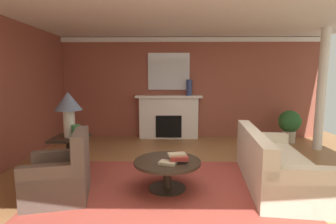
# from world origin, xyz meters

# --- Properties ---
(ground_plane) EXTENTS (8.81, 8.81, 0.00)m
(ground_plane) POSITION_xyz_m (0.00, 0.00, 0.00)
(ground_plane) COLOR olive
(wall_fireplace) EXTENTS (7.38, 0.12, 2.76)m
(wall_fireplace) POSITION_xyz_m (0.00, 3.31, 1.38)
(wall_fireplace) COLOR brown
(wall_fireplace) RESTS_ON ground_plane
(ceiling_panel) EXTENTS (7.38, 7.11, 0.06)m
(ceiling_panel) POSITION_xyz_m (0.00, 0.30, 2.79)
(ceiling_panel) COLOR white
(crown_moulding) EXTENTS (7.38, 0.08, 0.12)m
(crown_moulding) POSITION_xyz_m (0.00, 3.23, 2.68)
(crown_moulding) COLOR white
(area_rug) EXTENTS (3.72, 2.50, 0.01)m
(area_rug) POSITION_xyz_m (-0.47, -0.20, 0.01)
(area_rug) COLOR #993D33
(area_rug) RESTS_ON ground_plane
(fireplace) EXTENTS (1.80, 0.35, 1.19)m
(fireplace) POSITION_xyz_m (-0.48, 3.10, 0.56)
(fireplace) COLOR white
(fireplace) RESTS_ON ground_plane
(mantel_mirror) EXTENTS (1.13, 0.04, 1.00)m
(mantel_mirror) POSITION_xyz_m (-0.48, 3.22, 1.84)
(mantel_mirror) COLOR silver
(sofa) EXTENTS (1.13, 2.19, 0.85)m
(sofa) POSITION_xyz_m (1.19, 0.02, 0.30)
(sofa) COLOR beige
(sofa) RESTS_ON ground_plane
(armchair_near_window) EXTENTS (0.96, 0.96, 0.95)m
(armchair_near_window) POSITION_xyz_m (-1.94, -0.50, 0.31)
(armchair_near_window) COLOR brown
(armchair_near_window) RESTS_ON ground_plane
(coffee_table) EXTENTS (1.00, 1.00, 0.45)m
(coffee_table) POSITION_xyz_m (-0.47, -0.20, 0.34)
(coffee_table) COLOR #2D2319
(coffee_table) RESTS_ON ground_plane
(side_table) EXTENTS (0.56, 0.56, 0.70)m
(side_table) POSITION_xyz_m (-2.09, 0.24, 0.40)
(side_table) COLOR #2D2319
(side_table) RESTS_ON ground_plane
(table_lamp) EXTENTS (0.44, 0.44, 0.75)m
(table_lamp) POSITION_xyz_m (-2.09, 0.24, 1.22)
(table_lamp) COLOR beige
(table_lamp) RESTS_ON side_table
(vase_on_side_table) EXTENTS (0.14, 0.14, 0.23)m
(vase_on_side_table) POSITION_xyz_m (-1.94, 0.12, 0.81)
(vase_on_side_table) COLOR #33703D
(vase_on_side_table) RESTS_ON side_table
(vase_mantel_right) EXTENTS (0.15, 0.15, 0.43)m
(vase_mantel_right) POSITION_xyz_m (0.07, 3.05, 1.40)
(vase_mantel_right) COLOR navy
(vase_mantel_right) RESTS_ON fireplace
(book_red_cover) EXTENTS (0.28, 0.23, 0.04)m
(book_red_cover) POSITION_xyz_m (-0.46, -0.36, 0.47)
(book_red_cover) COLOR tan
(book_red_cover) RESTS_ON coffee_table
(book_art_folio) EXTENTS (0.27, 0.17, 0.06)m
(book_art_folio) POSITION_xyz_m (-0.29, -0.30, 0.52)
(book_art_folio) COLOR maroon
(book_art_folio) RESTS_ON coffee_table
(book_small_novel) EXTENTS (0.28, 0.20, 0.03)m
(book_small_novel) POSITION_xyz_m (-0.33, -0.25, 0.56)
(book_small_novel) COLOR tan
(book_small_novel) RESTS_ON coffee_table
(potted_plant) EXTENTS (0.56, 0.56, 0.83)m
(potted_plant) POSITION_xyz_m (2.66, 2.70, 0.49)
(potted_plant) COLOR #BCB29E
(potted_plant) RESTS_ON ground_plane
(column_white) EXTENTS (0.20, 0.20, 2.76)m
(column_white) POSITION_xyz_m (3.02, 2.03, 1.38)
(column_white) COLOR white
(column_white) RESTS_ON ground_plane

